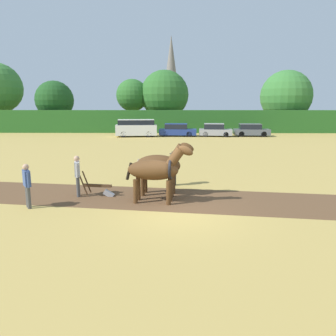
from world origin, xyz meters
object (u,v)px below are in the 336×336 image
Objects in this scene: tree_center at (164,95)px; farmer_beside_team at (174,166)px; tree_left at (54,100)px; farmer_at_plow at (77,173)px; tree_center_right at (286,96)px; farmer_onlooker_left at (27,183)px; draft_horse_lead_right at (161,165)px; plow at (100,189)px; parked_car_left at (177,130)px; church_spire at (171,76)px; tree_center_left at (132,95)px; draft_horse_lead_left at (156,170)px; parked_car_center_left at (215,130)px; parked_car_center at (251,130)px; parked_van at (136,128)px.

tree_center is 5.33× the size of farmer_beside_team.
tree_left reaches higher than farmer_at_plow.
tree_center_right reaches higher than farmer_onlooker_left.
tree_center is 3.32× the size of draft_horse_lead_right.
plow is 2.98m from farmer_onlooker_left.
church_spire is at bearing 94.84° from parked_car_left.
farmer_beside_team reaches higher than plow.
farmer_beside_team is at bearing -79.89° from tree_center_left.
farmer_at_plow is 2.17m from farmer_onlooker_left.
draft_horse_lead_left is 1.57× the size of farmer_at_plow.
parked_car_left is 4.58m from parked_car_center_left.
parked_car_left is at bearing -149.20° from tree_center_right.
parked_car_center is (15.57, -9.07, -4.38)m from tree_center_left.
draft_horse_lead_left is (0.56, -36.79, -3.92)m from tree_center.
parked_car_center_left is (5.10, 24.53, -0.21)m from farmer_beside_team.
parked_car_left is at bearing -25.87° from tree_left.
tree_center_left reaches higher than tree_left.
parked_car_center_left is 0.95× the size of parked_car_center.
draft_horse_lead_left is at bearing -81.75° from tree_center_left.
parked_car_center is at bearing 48.79° from farmer_at_plow.
farmer_beside_team is (6.03, -33.82, -4.16)m from tree_center_left.
parked_car_left is (0.52, 24.70, -0.22)m from farmer_beside_team.
plow is at bearing -85.41° from tree_center_left.
tree_center_right is 5.18× the size of farmer_onlooker_left.
church_spire reaches higher than plow.
parked_car_left is 1.06× the size of parked_car_center.
tree_center is 36.30m from farmer_at_plow.
parked_car_left is at bearing -79.00° from tree_center.
draft_horse_lead_right is at bearing -96.48° from parked_car_center_left.
farmer_beside_team is (-16.77, -34.39, -4.08)m from tree_center_right.
draft_horse_lead_left is at bearing -90.19° from church_spire.
tree_center_left reaches higher than farmer_at_plow.
draft_horse_lead_right is at bearing -9.62° from farmer_at_plow.
draft_horse_lead_right is 1.73× the size of plow.
draft_horse_lead_right is 1.56× the size of farmer_onlooker_left.
tree_center_right is 23.93m from parked_van.
farmer_beside_team is 26.52m from parked_car_center.
draft_horse_lead_right reaches higher than parked_car_center_left.
tree_center is 1.91× the size of parked_car_left.
tree_center_right is 44.24m from farmer_onlooker_left.
tree_center reaches higher than draft_horse_lead_left.
parked_car_center is (10.81, -9.22, -4.51)m from tree_center.
tree_left is 39.07m from farmer_onlooker_left.
parked_car_left is at bearing -176.51° from parked_car_center_left.
tree_center_left reaches higher than plow.
farmer_at_plow is 27.09m from parked_car_left.
draft_horse_lead_right is 2.79m from plow.
farmer_at_plow is at bearing -167.93° from plow.
tree_center reaches higher than parked_car_center_left.
draft_horse_lead_left reaches higher than farmer_beside_team.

